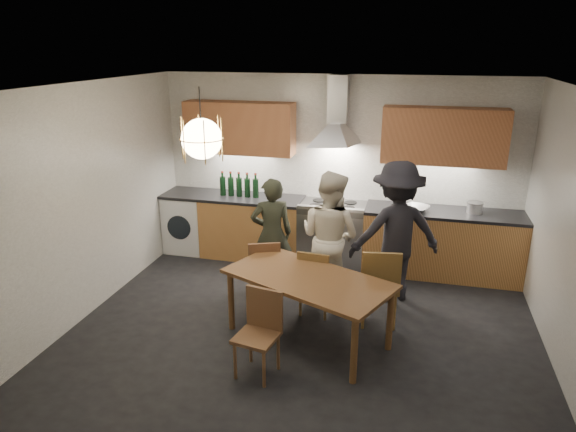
% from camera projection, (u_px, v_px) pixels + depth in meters
% --- Properties ---
extents(ground, '(5.00, 5.00, 0.00)m').
position_uv_depth(ground, '(302.00, 334.00, 5.55)').
color(ground, black).
rests_on(ground, ground).
extents(room_shell, '(5.02, 4.52, 2.61)m').
position_uv_depth(room_shell, '(303.00, 182.00, 5.00)').
color(room_shell, white).
rests_on(room_shell, ground).
extents(counter_run, '(5.00, 0.62, 0.90)m').
position_uv_depth(counter_run, '(334.00, 234.00, 7.19)').
color(counter_run, tan).
rests_on(counter_run, ground).
extents(range_stove, '(0.90, 0.60, 0.92)m').
position_uv_depth(range_stove, '(332.00, 234.00, 7.19)').
color(range_stove, silver).
rests_on(range_stove, ground).
extents(wall_fixtures, '(4.30, 0.54, 1.10)m').
position_uv_depth(wall_fixtures, '(337.00, 131.00, 6.84)').
color(wall_fixtures, '#C4794B').
rests_on(wall_fixtures, ground).
extents(pendant_lamp, '(0.43, 0.43, 0.70)m').
position_uv_depth(pendant_lamp, '(202.00, 139.00, 5.01)').
color(pendant_lamp, black).
rests_on(pendant_lamp, ground).
extents(dining_table, '(1.90, 1.47, 0.72)m').
position_uv_depth(dining_table, '(308.00, 284.00, 5.27)').
color(dining_table, brown).
rests_on(dining_table, ground).
extents(chair_back_left, '(0.48, 0.48, 0.82)m').
position_uv_depth(chair_back_left, '(264.00, 268.00, 6.05)').
color(chair_back_left, brown).
rests_on(chair_back_left, ground).
extents(chair_back_mid, '(0.40, 0.40, 0.80)m').
position_uv_depth(chair_back_mid, '(315.00, 279.00, 5.80)').
color(chair_back_mid, brown).
rests_on(chair_back_mid, ground).
extents(chair_back_right, '(0.47, 0.47, 0.92)m').
position_uv_depth(chair_back_right, '(380.00, 283.00, 5.56)').
color(chair_back_right, brown).
rests_on(chair_back_right, ground).
extents(chair_front, '(0.43, 0.43, 0.82)m').
position_uv_depth(chair_front, '(260.00, 326.00, 4.80)').
color(chair_front, brown).
rests_on(chair_front, ground).
extents(person_left, '(0.62, 0.53, 1.44)m').
position_uv_depth(person_left, '(272.00, 234.00, 6.42)').
color(person_left, black).
rests_on(person_left, ground).
extents(person_mid, '(0.96, 0.88, 1.60)m').
position_uv_depth(person_mid, '(330.00, 237.00, 6.10)').
color(person_mid, beige).
rests_on(person_mid, ground).
extents(person_right, '(1.26, 0.99, 1.71)m').
position_uv_depth(person_right, '(396.00, 232.00, 6.10)').
color(person_right, black).
rests_on(person_right, ground).
extents(mixing_bowl, '(0.42, 0.42, 0.08)m').
position_uv_depth(mixing_bowl, '(416.00, 209.00, 6.69)').
color(mixing_bowl, silver).
rests_on(mixing_bowl, counter_run).
extents(stock_pot, '(0.23, 0.23, 0.14)m').
position_uv_depth(stock_pot, '(475.00, 208.00, 6.62)').
color(stock_pot, silver).
rests_on(stock_pot, counter_run).
extents(wine_bottles, '(0.58, 0.08, 0.35)m').
position_uv_depth(wine_bottles, '(239.00, 184.00, 7.31)').
color(wine_bottles, black).
rests_on(wine_bottles, counter_run).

